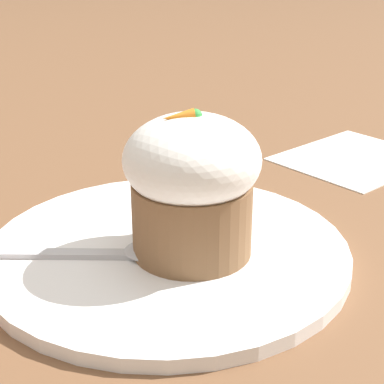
# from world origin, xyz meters

# --- Properties ---
(ground_plane) EXTENTS (4.00, 4.00, 0.00)m
(ground_plane) POSITION_xyz_m (0.00, 0.00, 0.00)
(ground_plane) COLOR brown
(dessert_plate) EXTENTS (0.26, 0.26, 0.01)m
(dessert_plate) POSITION_xyz_m (0.00, 0.00, 0.01)
(dessert_plate) COLOR white
(dessert_plate) RESTS_ON ground_plane
(carrot_cake) EXTENTS (0.09, 0.09, 0.11)m
(carrot_cake) POSITION_xyz_m (-0.02, 0.01, 0.06)
(carrot_cake) COLOR brown
(carrot_cake) RESTS_ON dessert_plate
(spoon) EXTENTS (0.13, 0.05, 0.01)m
(spoon) POSITION_xyz_m (0.03, 0.01, 0.01)
(spoon) COLOR #B7B7BC
(spoon) RESTS_ON dessert_plate
(paper_napkin) EXTENTS (0.18, 0.18, 0.00)m
(paper_napkin) POSITION_xyz_m (-0.23, -0.16, 0.00)
(paper_napkin) COLOR white
(paper_napkin) RESTS_ON ground_plane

